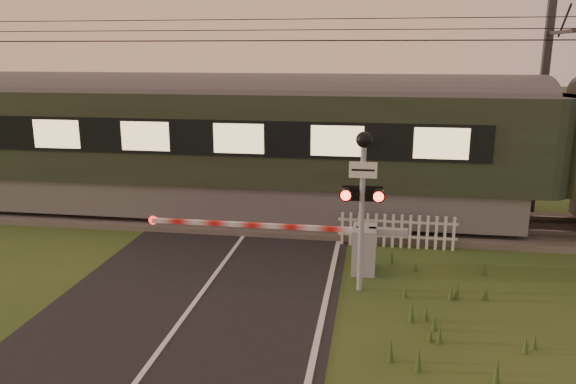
% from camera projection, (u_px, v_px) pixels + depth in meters
% --- Properties ---
extents(ground, '(160.00, 160.00, 0.00)m').
position_uv_depth(ground, '(189.00, 311.00, 11.57)').
color(ground, '#2B481B').
rests_on(ground, ground).
extents(road, '(6.00, 140.00, 0.03)m').
position_uv_depth(road, '(186.00, 316.00, 11.34)').
color(road, black).
rests_on(road, ground).
extents(track_bed, '(140.00, 3.40, 0.39)m').
position_uv_depth(track_bed, '(256.00, 218.00, 17.78)').
color(track_bed, '#47423D').
rests_on(track_bed, ground).
extents(overhead_wires, '(120.00, 0.62, 0.62)m').
position_uv_depth(overhead_wires, '(253.00, 33.00, 16.39)').
color(overhead_wires, black).
rests_on(overhead_wires, ground).
extents(train, '(45.49, 3.14, 4.25)m').
position_uv_depth(train, '(558.00, 153.00, 15.87)').
color(train, slate).
rests_on(train, ground).
extents(boom_gate, '(6.47, 0.86, 1.14)m').
position_uv_depth(boom_gate, '(353.00, 246.00, 13.59)').
color(boom_gate, gray).
rests_on(boom_gate, ground).
extents(crossing_signal, '(0.91, 0.36, 3.58)m').
position_uv_depth(crossing_signal, '(363.00, 183.00, 12.02)').
color(crossing_signal, gray).
rests_on(crossing_signal, ground).
extents(picket_fence, '(3.20, 0.08, 0.94)m').
position_uv_depth(picket_fence, '(397.00, 231.00, 15.20)').
color(picket_fence, silver).
rests_on(picket_fence, ground).
extents(catenary_mast, '(0.23, 2.46, 7.17)m').
position_uv_depth(catenary_mast, '(543.00, 99.00, 17.67)').
color(catenary_mast, '#2D2D30').
rests_on(catenary_mast, ground).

